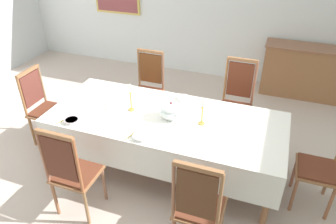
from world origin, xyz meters
The scene contains 18 objects.
ground centered at (0.00, 0.00, -0.02)m, with size 8.11×5.96×0.04m, color #C4B1A5.
dining_table centered at (0.00, 0.08, 0.70)m, with size 2.73×1.15×0.76m.
tablecloth centered at (0.00, 0.08, 0.66)m, with size 2.75×1.17×0.42m.
chair_south_a centered at (-0.64, -0.91, 0.58)m, with size 0.44×0.42×1.13m.
chair_north_a centered at (-0.64, 1.06, 0.57)m, with size 0.44×0.42×1.10m.
chair_south_b centered at (0.68, -0.91, 0.58)m, with size 0.44×0.42×1.14m.
chair_north_b centered at (0.68, 1.06, 0.59)m, with size 0.44×0.42×1.16m.
chair_head_west centered at (-1.77, 0.08, 0.56)m, with size 0.42×0.44×1.07m.
chair_head_east centered at (1.77, 0.08, 0.60)m, with size 0.42×0.44×1.19m.
soup_tureen centered at (0.07, 0.08, 0.87)m, with size 0.26×0.26×0.21m.
candlestick_west centered at (-0.43, 0.08, 0.91)m, with size 0.07×0.07×0.35m.
candlestick_east centered at (0.43, 0.08, 0.90)m, with size 0.07×0.07×0.33m.
bowl_near_left centered at (-0.95, -0.39, 0.79)m, with size 0.17×0.17×0.04m.
bowl_near_right centered at (-0.09, -0.40, 0.79)m, with size 0.19×0.19×0.04m.
bowl_far_left centered at (0.08, 0.53, 0.79)m, with size 0.17×0.17×0.04m.
spoon_primary centered at (-1.06, -0.36, 0.77)m, with size 0.06×0.17×0.01m.
spoon_secondary centered at (-0.21, -0.37, 0.77)m, with size 0.06×0.17×0.01m.
sideboard centered at (1.60, 2.70, 0.45)m, with size 1.44×0.48×0.90m.
Camera 1 is at (1.09, -2.83, 2.78)m, focal length 34.07 mm.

